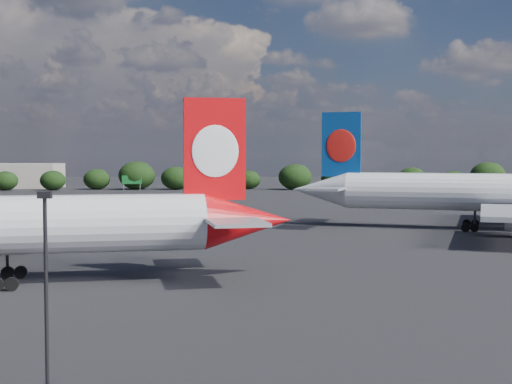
{
  "coord_description": "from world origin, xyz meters",
  "views": [
    {
      "loc": [
        14.69,
        -42.17,
        10.84
      ],
      "look_at": [
        16.0,
        12.0,
        8.0
      ],
      "focal_mm": 50.0,
      "sensor_mm": 36.0,
      "label": 1
    }
  ],
  "objects": [
    {
      "name": "billboard_yellow",
      "position": [
        12.0,
        182.0,
        3.87
      ],
      "size": [
        5.0,
        0.3,
        5.5
      ],
      "color": "yellow",
      "rests_on": "ground"
    },
    {
      "name": "apron_lamp_post",
      "position": [
        6.87,
        -13.39,
        5.31
      ],
      "size": [
        0.55,
        0.3,
        9.36
      ],
      "color": "black",
      "rests_on": "ground"
    },
    {
      "name": "highway_sign",
      "position": [
        -18.0,
        176.0,
        3.13
      ],
      "size": [
        6.0,
        0.3,
        4.5
      ],
      "color": "#136324",
      "rests_on": "ground"
    },
    {
      "name": "china_southern_airliner",
      "position": [
        49.12,
        59.4,
        5.27
      ],
      "size": [
        51.68,
        49.64,
        17.31
      ],
      "color": "silver",
      "rests_on": "ground"
    },
    {
      "name": "horizon_treeline",
      "position": [
        -3.6,
        179.32,
        3.85
      ],
      "size": [
        205.04,
        15.7,
        9.33
      ],
      "color": "black",
      "rests_on": "ground"
    },
    {
      "name": "ground",
      "position": [
        0.0,
        60.0,
        0.0
      ],
      "size": [
        500.0,
        500.0,
        0.0
      ],
      "primitive_type": "plane",
      "color": "black",
      "rests_on": "ground"
    }
  ]
}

